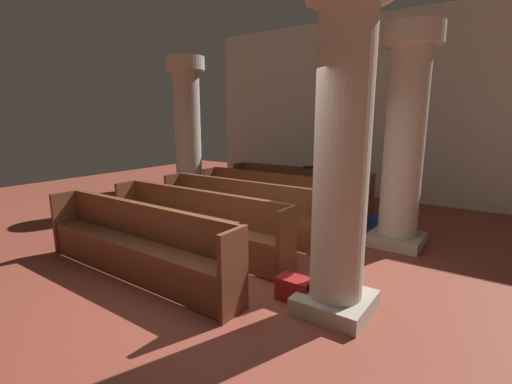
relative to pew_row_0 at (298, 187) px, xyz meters
The scene contains 14 objects.
ground_plane 3.98m from the pew_row_0, 73.57° to the right, with size 19.20×19.20×0.00m, color brown.
back_wall 3.09m from the pew_row_0, 63.99° to the left, with size 10.00×0.16×4.50m, color silver.
pew_row_0 is the anchor object (origin of this frame).
pew_row_1 1.08m from the pew_row_0, 90.00° to the right, with size 3.32×0.46×0.95m.
pew_row_2 2.16m from the pew_row_0, 90.00° to the right, with size 3.32×0.47×0.95m.
pew_row_3 3.25m from the pew_row_0, 90.00° to the right, with size 3.32×0.46×0.95m.
pew_row_4 4.33m from the pew_row_0, 90.00° to the right, with size 3.32×0.46×0.95m.
pillar_aisle_side 2.97m from the pew_row_0, 24.22° to the right, with size 0.87×0.87×3.39m.
pillar_far_side 2.89m from the pew_row_0, 157.41° to the right, with size 0.87×0.87×3.39m.
pillar_aisle_rear 4.56m from the pew_row_0, 55.98° to the right, with size 0.81×0.81×3.39m.
lectern 1.37m from the pew_row_0, 68.78° to the left, with size 0.48×0.45×1.08m.
hymn_book 0.52m from the pew_row_0, 49.11° to the left, with size 0.17×0.22×0.03m, color black.
kneeler_box_red 4.21m from the pew_row_0, 61.67° to the right, with size 0.39×0.25×0.27m, color maroon.
kneeler_box_blue 1.91m from the pew_row_0, 13.03° to the right, with size 0.43×0.25×0.24m, color navy.
Camera 1 is at (2.69, -3.25, 2.04)m, focal length 25.25 mm.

